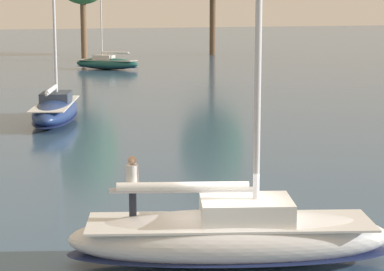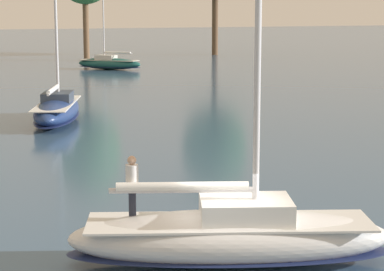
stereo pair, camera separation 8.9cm
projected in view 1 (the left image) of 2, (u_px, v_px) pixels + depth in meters
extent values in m
plane|color=#385675|center=(229.00, 264.00, 20.17)|extent=(400.00, 400.00, 0.00)
cylinder|color=brown|center=(213.00, 17.00, 103.13)|extent=(0.83, 0.83, 10.36)
cylinder|color=brown|center=(84.00, 23.00, 92.95)|extent=(0.74, 0.74, 9.21)
ellipsoid|color=silver|center=(230.00, 238.00, 20.04)|extent=(8.97, 4.88, 1.47)
ellipsoid|color=#19234C|center=(230.00, 252.00, 20.11)|extent=(9.06, 4.93, 0.18)
cube|color=silver|center=(230.00, 222.00, 19.96)|extent=(7.87, 4.20, 0.06)
cube|color=silver|center=(246.00, 210.00, 19.92)|extent=(2.82, 2.34, 0.61)
cylinder|color=silver|center=(259.00, 16.00, 19.05)|extent=(0.17, 0.17, 10.81)
cylinder|color=silver|center=(183.00, 190.00, 19.76)|extent=(3.76, 1.30, 0.15)
cylinder|color=white|center=(183.00, 186.00, 19.74)|extent=(3.41, 1.26, 0.24)
cylinder|color=#232838|center=(133.00, 204.00, 20.06)|extent=(0.25, 0.25, 0.85)
cylinder|color=silver|center=(132.00, 177.00, 19.93)|extent=(0.43, 0.43, 0.65)
sphere|color=tan|center=(132.00, 160.00, 19.86)|extent=(0.24, 0.24, 0.24)
ellipsoid|color=#194C47|center=(107.00, 64.00, 80.48)|extent=(6.93, 6.31, 1.25)
ellipsoid|color=#19234C|center=(107.00, 67.00, 80.54)|extent=(7.00, 6.37, 0.15)
cube|color=#BCB7A8|center=(107.00, 60.00, 80.41)|extent=(6.04, 5.49, 0.06)
cube|color=beige|center=(104.00, 57.00, 80.49)|extent=(2.50, 2.42, 0.51)
cylinder|color=silver|center=(101.00, 17.00, 79.82)|extent=(0.15, 0.15, 9.17)
cylinder|color=silver|center=(116.00, 53.00, 79.91)|extent=(2.60, 2.23, 0.12)
cylinder|color=white|center=(116.00, 52.00, 79.90)|extent=(2.40, 2.07, 0.20)
ellipsoid|color=navy|center=(55.00, 111.00, 44.16)|extent=(4.84, 8.79, 1.44)
ellipsoid|color=#19234C|center=(56.00, 117.00, 44.23)|extent=(4.89, 8.88, 0.17)
cube|color=silver|center=(55.00, 103.00, 44.08)|extent=(4.17, 7.71, 0.06)
cube|color=#333D4C|center=(56.00, 97.00, 44.44)|extent=(2.30, 2.77, 0.59)
cylinder|color=silver|center=(54.00, 12.00, 43.83)|extent=(0.17, 0.17, 10.59)
cylinder|color=silver|center=(52.00, 91.00, 42.72)|extent=(1.30, 3.68, 0.14)
cylinder|color=white|center=(52.00, 89.00, 42.71)|extent=(1.26, 3.34, 0.23)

